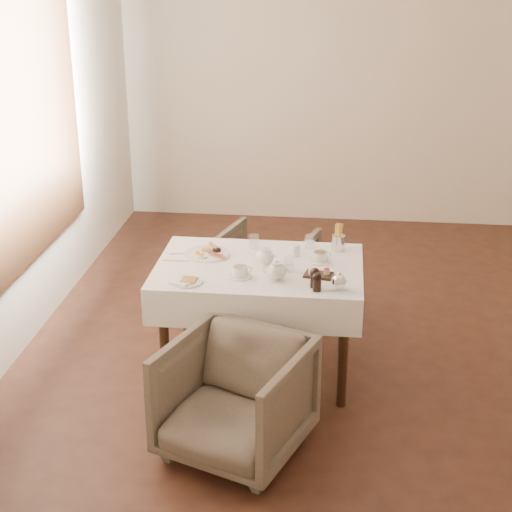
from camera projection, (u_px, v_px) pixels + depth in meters
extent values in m
plane|color=black|center=(351.00, 335.00, 5.61)|extent=(5.00, 5.00, 0.00)
plane|color=beige|center=(359.00, 74.00, 7.36)|extent=(4.50, 0.00, 4.50)
plane|color=beige|center=(370.00, 302.00, 2.76)|extent=(4.50, 0.00, 4.50)
plane|color=beige|center=(27.00, 127.00, 5.30)|extent=(0.00, 5.00, 5.00)
cube|color=black|center=(29.00, 105.00, 5.24)|extent=(0.03, 1.75, 2.05)
cube|color=black|center=(259.00, 270.00, 4.87)|extent=(1.20, 0.80, 0.04)
cube|color=white|center=(259.00, 283.00, 4.90)|extent=(1.28, 0.88, 0.23)
cylinder|color=black|center=(186.00, 297.00, 5.38)|extent=(0.06, 0.06, 0.70)
cylinder|color=black|center=(344.00, 305.00, 5.27)|extent=(0.06, 0.06, 0.70)
cylinder|color=black|center=(164.00, 344.00, 4.75)|extent=(0.06, 0.06, 0.70)
cylinder|color=black|center=(343.00, 354.00, 4.64)|extent=(0.06, 0.06, 0.70)
imported|color=brown|center=(235.00, 399.00, 4.23)|extent=(0.92, 0.93, 0.66)
imported|color=brown|center=(265.00, 272.00, 5.88)|extent=(0.84, 0.85, 0.63)
cylinder|color=white|center=(207.00, 254.00, 5.02)|extent=(0.29, 0.29, 0.01)
ellipsoid|color=#C77023|center=(207.00, 249.00, 5.06)|extent=(0.07, 0.07, 0.03)
cylinder|color=brown|center=(214.00, 246.00, 5.09)|extent=(0.08, 0.10, 0.03)
cylinder|color=black|center=(217.00, 250.00, 5.04)|extent=(0.05, 0.05, 0.02)
cube|color=maroon|center=(218.00, 256.00, 4.96)|extent=(0.10, 0.07, 0.01)
ellipsoid|color=#264C19|center=(212.00, 253.00, 5.00)|extent=(0.06, 0.05, 0.02)
cylinder|color=white|center=(187.00, 282.00, 4.61)|extent=(0.18, 0.18, 0.01)
cube|color=olive|center=(189.00, 280.00, 4.61)|extent=(0.10, 0.09, 0.01)
cube|color=white|center=(181.00, 283.00, 4.59)|extent=(0.15, 0.13, 0.01)
cylinder|color=white|center=(295.00, 250.00, 4.99)|extent=(0.07, 0.07, 0.07)
cylinder|color=white|center=(240.00, 276.00, 4.69)|extent=(0.14, 0.14, 0.01)
cylinder|color=white|center=(240.00, 271.00, 4.68)|extent=(0.12, 0.12, 0.06)
cylinder|color=olive|center=(240.00, 267.00, 4.66)|extent=(0.08, 0.08, 0.00)
cylinder|color=white|center=(320.00, 261.00, 4.90)|extent=(0.14, 0.14, 0.01)
cylinder|color=white|center=(320.00, 256.00, 4.89)|extent=(0.11, 0.11, 0.06)
cylinder|color=olive|center=(320.00, 252.00, 4.88)|extent=(0.08, 0.08, 0.00)
cylinder|color=silver|center=(254.00, 241.00, 5.11)|extent=(0.06, 0.06, 0.09)
cylinder|color=silver|center=(289.00, 264.00, 4.75)|extent=(0.07, 0.07, 0.09)
cylinder|color=silver|center=(310.00, 242.00, 5.11)|extent=(0.07, 0.07, 0.09)
cube|color=black|center=(319.00, 275.00, 4.70)|extent=(0.19, 0.14, 0.01)
cylinder|color=white|center=(313.00, 271.00, 4.69)|extent=(0.05, 0.05, 0.03)
cylinder|color=maroon|center=(327.00, 271.00, 4.69)|extent=(0.04, 0.04, 0.03)
cylinder|color=silver|center=(338.00, 243.00, 5.07)|extent=(0.09, 0.09, 0.10)
cube|color=silver|center=(184.00, 253.00, 5.03)|extent=(0.19, 0.06, 0.00)
cube|color=silver|center=(176.00, 261.00, 4.92)|extent=(0.18, 0.02, 0.00)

